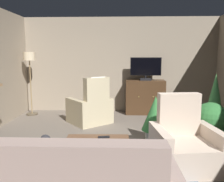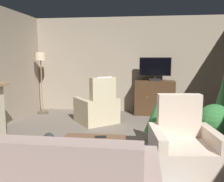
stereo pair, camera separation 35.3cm
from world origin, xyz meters
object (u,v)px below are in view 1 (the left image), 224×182
potted_plant_tall_palm_by_window (210,123)px  armchair_facing_sofa (184,145)px  coffee_table (97,144)px  floor_lamp (30,66)px  tv_cabinet (145,98)px  armchair_near_window (91,109)px  potted_plant_small_fern_corner (214,103)px  television (146,68)px  tv_remote (104,137)px  cat (46,141)px  potted_plant_on_hearth_side (155,117)px

potted_plant_tall_palm_by_window → armchair_facing_sofa: bearing=-133.9°
coffee_table → floor_lamp: (-2.20, 3.26, 0.98)m
potted_plant_tall_palm_by_window → tv_cabinet: bearing=108.4°
tv_cabinet → armchair_near_window: 1.79m
potted_plant_small_fern_corner → armchair_facing_sofa: bearing=-124.7°
television → tv_remote: bearing=-105.8°
tv_cabinet → cat: tv_cabinet is taller
potted_plant_on_hearth_side → cat: 2.11m
armchair_facing_sofa → cat: armchair_facing_sofa is taller
tv_remote → tv_cabinet: bearing=62.3°
potted_plant_tall_palm_by_window → cat: size_ratio=1.21×
cat → floor_lamp: floor_lamp is taller
tv_remote → television: bearing=62.1°
coffee_table → tv_remote: 0.16m
cat → potted_plant_small_fern_corner: bearing=13.0°
potted_plant_small_fern_corner → potted_plant_tall_palm_by_window: bearing=-114.8°
potted_plant_on_hearth_side → floor_lamp: size_ratio=0.51×
armchair_near_window → potted_plant_tall_palm_by_window: 2.84m
floor_lamp → armchair_near_window: bearing=-23.4°
tv_cabinet → armchair_near_window: size_ratio=0.90×
potted_plant_on_hearth_side → potted_plant_small_fern_corner: potted_plant_small_fern_corner is taller
tv_remote → armchair_facing_sofa: bearing=-7.3°
tv_cabinet → television: size_ratio=1.27×
floor_lamp → tv_cabinet: bearing=4.7°
cat → floor_lamp: size_ratio=0.40×
armchair_near_window → potted_plant_tall_palm_by_window: size_ratio=1.43×
potted_plant_small_fern_corner → floor_lamp: (-4.48, 1.63, 0.67)m
potted_plant_small_fern_corner → tv_cabinet: bearing=123.2°
potted_plant_on_hearth_side → coffee_table: bearing=-129.5°
armchair_near_window → potted_plant_on_hearth_side: (1.42, -1.26, 0.15)m
tv_remote → potted_plant_on_hearth_side: (0.92, 1.10, 0.03)m
floor_lamp → potted_plant_on_hearth_side: bearing=-32.4°
tv_cabinet → floor_lamp: (-3.24, -0.26, 0.92)m
cat → floor_lamp: bearing=116.0°
coffee_table → potted_plant_tall_palm_by_window: potted_plant_tall_palm_by_window is taller
tv_cabinet → armchair_facing_sofa: bearing=-85.4°
armchair_near_window → armchair_facing_sofa: size_ratio=1.14×
potted_plant_on_hearth_side → cat: potted_plant_on_hearth_side is taller
television → armchair_facing_sofa: 3.41m
coffee_table → cat: bearing=140.2°
tv_cabinet → cat: size_ratio=1.56×
potted_plant_tall_palm_by_window → television: bearing=108.8°
tv_remote → floor_lamp: size_ratio=0.10×
television → potted_plant_small_fern_corner: television is taller
floor_lamp → potted_plant_small_fern_corner: bearing=-20.0°
tv_remote → armchair_near_window: 2.42m
tv_cabinet → potted_plant_tall_palm_by_window: bearing=-71.6°
television → coffee_table: (-1.04, -3.47, -0.92)m
coffee_table → floor_lamp: size_ratio=0.53×
coffee_table → cat: 1.38m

